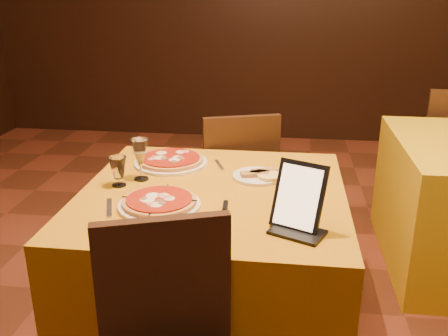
# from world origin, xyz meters

# --- Properties ---
(wall_back) EXTENTS (6.00, 0.01, 2.80)m
(wall_back) POSITION_xyz_m (0.00, 3.50, 1.40)
(wall_back) COLOR black
(wall_back) RESTS_ON floor
(main_table) EXTENTS (1.10, 1.10, 0.75)m
(main_table) POSITION_xyz_m (-0.18, 0.16, 0.38)
(main_table) COLOR #B7790B
(main_table) RESTS_ON floor
(chair_main_far) EXTENTS (0.57, 0.57, 0.91)m
(chair_main_far) POSITION_xyz_m (-0.18, 0.99, 0.46)
(chair_main_far) COLOR black
(chair_main_far) RESTS_ON floor
(pizza_near) EXTENTS (0.32, 0.32, 0.03)m
(pizza_near) POSITION_xyz_m (-0.36, -0.03, 0.77)
(pizza_near) COLOR white
(pizza_near) RESTS_ON main_table
(pizza_far) EXTENTS (0.35, 0.35, 0.03)m
(pizza_far) POSITION_xyz_m (-0.43, 0.46, 0.77)
(pizza_far) COLOR white
(pizza_far) RESTS_ON main_table
(cutlet_dish) EXTENTS (0.22, 0.22, 0.03)m
(cutlet_dish) POSITION_xyz_m (0.00, 0.33, 0.76)
(cutlet_dish) COLOR white
(cutlet_dish) RESTS_ON main_table
(wine_glass) EXTENTS (0.08, 0.08, 0.19)m
(wine_glass) POSITION_xyz_m (-0.51, 0.24, 0.84)
(wine_glass) COLOR #D9C57B
(wine_glass) RESTS_ON main_table
(water_glass) EXTENTS (0.07, 0.07, 0.13)m
(water_glass) POSITION_xyz_m (-0.58, 0.16, 0.81)
(water_glass) COLOR white
(water_glass) RESTS_ON main_table
(tablet) EXTENTS (0.20, 0.16, 0.23)m
(tablet) POSITION_xyz_m (0.17, -0.14, 0.87)
(tablet) COLOR black
(tablet) RESTS_ON main_table
(knife) EXTENTS (0.03, 0.24, 0.01)m
(knife) POSITION_xyz_m (-0.10, -0.09, 0.75)
(knife) COLOR silver
(knife) RESTS_ON main_table
(fork_near) EXTENTS (0.08, 0.17, 0.01)m
(fork_near) POSITION_xyz_m (-0.54, -0.07, 0.75)
(fork_near) COLOR #B1B2B9
(fork_near) RESTS_ON main_table
(fork_far) EXTENTS (0.07, 0.14, 0.01)m
(fork_far) POSITION_xyz_m (-0.19, 0.47, 0.75)
(fork_far) COLOR silver
(fork_far) RESTS_ON main_table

